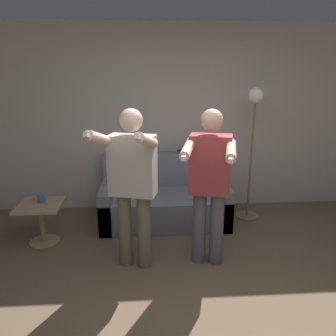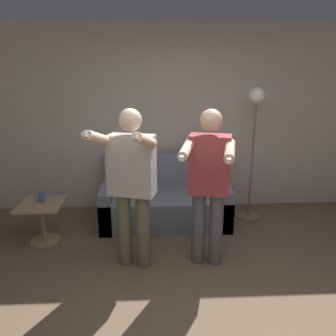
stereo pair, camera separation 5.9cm
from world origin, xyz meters
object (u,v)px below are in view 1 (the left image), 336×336
object	(u,v)px
floor_lamp	(254,124)
side_table	(41,215)
person_right	(209,180)
person_left	(132,179)
cat	(195,147)
couch	(165,201)
cup	(41,198)

from	to	relation	value
floor_lamp	side_table	xyz separation A→B (m)	(-2.64, -0.55, -0.95)
person_right	floor_lamp	bearing A→B (deg)	69.58
person_left	cat	size ratio (longest dim) A/B	3.83
person_right	side_table	world-z (taller)	person_right
person_right	cat	bearing A→B (deg)	101.84
person_left	side_table	distance (m)	1.37
person_left	side_table	size ratio (longest dim) A/B	3.28
person_left	side_table	world-z (taller)	person_left
floor_lamp	couch	bearing A→B (deg)	-178.14
cat	side_table	world-z (taller)	cat
couch	floor_lamp	size ratio (longest dim) A/B	0.94
side_table	cup	size ratio (longest dim) A/B	5.08
floor_lamp	cup	world-z (taller)	floor_lamp
person_right	floor_lamp	size ratio (longest dim) A/B	0.92
floor_lamp	cat	bearing A→B (deg)	159.13
person_right	cat	distance (m)	1.39
couch	floor_lamp	bearing A→B (deg)	1.86
couch	person_left	distance (m)	1.33
person_left	cup	xyz separation A→B (m)	(-1.10, 0.61, -0.42)
person_left	person_right	size ratio (longest dim) A/B	1.01
cat	cup	world-z (taller)	cat
cat	floor_lamp	xyz separation A→B (m)	(0.71, -0.27, 0.36)
person_left	floor_lamp	bearing A→B (deg)	51.19
person_left	floor_lamp	size ratio (longest dim) A/B	0.92
couch	floor_lamp	xyz separation A→B (m)	(1.17, 0.04, 1.04)
couch	side_table	distance (m)	1.56
person_left	cat	distance (m)	1.61
couch	cat	xyz separation A→B (m)	(0.45, 0.31, 0.68)
cat	floor_lamp	bearing A→B (deg)	-20.87
cup	floor_lamp	bearing A→B (deg)	10.67
person_left	cup	world-z (taller)	person_left
person_left	side_table	bearing A→B (deg)	168.43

